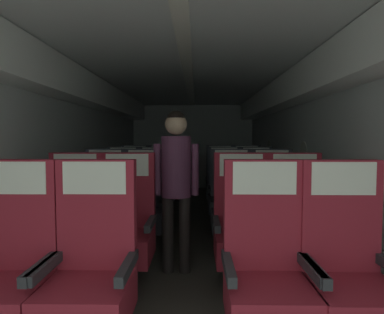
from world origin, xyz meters
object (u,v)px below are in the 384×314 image
at_px(seat_b_right_aisle, 297,230).
at_px(seat_d_left_window, 122,193).
at_px(seat_d_left_aisle, 155,193).
at_px(seat_e_right_window, 220,184).
at_px(seat_b_left_window, 73,229).
at_px(seat_c_right_aisle, 273,207).
at_px(seat_c_right_window, 232,206).
at_px(seat_a_right_aisle, 348,276).
at_px(flight_attendant, 176,174).
at_px(seat_d_right_window, 225,193).
at_px(seat_b_right_window, 242,229).
at_px(seat_d_right_aisle, 257,193).
at_px(seat_c_left_window, 104,206).
at_px(seat_b_left_aisle, 126,229).
at_px(seat_a_left_window, 9,274).
at_px(seat_a_right_window, 267,275).
at_px(seat_e_right_aisle, 247,184).
at_px(seat_a_left_aisle, 91,274).
at_px(seat_e_left_window, 134,184).
at_px(seat_c_left_aisle, 144,206).

bearing_deg(seat_b_right_aisle, seat_d_left_window, 135.50).
height_order(seat_d_left_aisle, seat_e_right_window, same).
bearing_deg(seat_e_right_window, seat_b_left_window, -117.48).
relative_size(seat_c_right_aisle, seat_c_right_window, 1.00).
relative_size(seat_a_right_aisle, flight_attendant, 0.75).
xyz_separation_m(seat_c_right_window, seat_d_right_window, (-0.00, 0.96, 0.00)).
height_order(seat_b_right_window, seat_e_right_window, same).
bearing_deg(seat_d_right_aisle, seat_b_left_window, -135.45).
xyz_separation_m(seat_b_right_aisle, seat_c_left_window, (-1.98, 0.98, 0.00)).
distance_m(seat_a_right_aisle, seat_e_right_window, 3.90).
bearing_deg(seat_b_left_aisle, seat_a_left_window, -116.43).
distance_m(seat_b_right_window, seat_e_right_window, 2.89).
bearing_deg(seat_d_right_aisle, seat_a_right_aisle, -89.89).
height_order(seat_a_left_window, seat_b_left_aisle, same).
distance_m(seat_a_right_window, seat_c_left_window, 2.46).
bearing_deg(seat_b_right_aisle, seat_c_left_window, 153.65).
bearing_deg(seat_d_right_aisle, seat_d_left_aisle, -179.80).
relative_size(seat_b_right_window, seat_c_left_window, 1.00).
bearing_deg(seat_e_right_aisle, seat_b_right_aisle, -90.13).
distance_m(seat_a_right_aisle, seat_a_right_window, 0.47).
bearing_deg(seat_c_right_window, seat_a_left_aisle, -118.07).
height_order(seat_c_left_window, seat_d_left_window, same).
bearing_deg(seat_d_right_window, seat_e_right_window, 89.62).
xyz_separation_m(seat_a_right_window, seat_e_left_window, (-1.51, 3.85, 0.00)).
relative_size(seat_c_left_window, seat_d_right_window, 1.00).
relative_size(seat_d_right_aisle, seat_e_right_aisle, 1.00).
xyz_separation_m(seat_b_right_window, seat_e_right_window, (0.01, 2.89, 0.00)).
bearing_deg(seat_b_left_window, seat_d_right_window, 52.28).
distance_m(seat_a_left_window, seat_a_right_window, 1.53).
relative_size(seat_a_left_window, seat_a_right_window, 1.00).
bearing_deg(seat_d_right_window, seat_d_right_aisle, 0.19).
bearing_deg(seat_c_left_aisle, seat_d_left_aisle, 89.56).
height_order(seat_b_left_window, seat_b_right_window, same).
xyz_separation_m(seat_d_left_aisle, seat_d_right_window, (1.02, 0.00, 0.00)).
height_order(seat_c_right_window, flight_attendant, flight_attendant).
relative_size(seat_a_left_aisle, seat_b_left_aisle, 1.00).
xyz_separation_m(seat_a_right_window, seat_c_left_window, (-1.51, 1.94, 0.00)).
bearing_deg(seat_a_right_window, seat_e_left_window, 111.48).
height_order(seat_a_right_aisle, seat_b_left_window, same).
bearing_deg(flight_attendant, seat_c_left_aisle, 102.34).
bearing_deg(seat_d_right_aisle, seat_e_right_window, 116.02).
xyz_separation_m(seat_c_left_aisle, seat_e_right_aisle, (1.51, 1.92, 0.00)).
xyz_separation_m(seat_b_right_aisle, seat_d_left_window, (-1.98, 1.94, 0.00)).
height_order(seat_b_left_window, seat_b_right_aisle, same).
bearing_deg(seat_b_left_window, seat_a_right_aisle, -25.99).
relative_size(seat_c_left_window, seat_e_left_window, 1.00).
relative_size(seat_b_left_window, seat_b_right_window, 1.00).
relative_size(seat_b_left_aisle, flight_attendant, 0.75).
height_order(seat_a_right_aisle, seat_e_right_window, same).
bearing_deg(seat_d_right_aisle, seat_b_right_aisle, -90.07).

